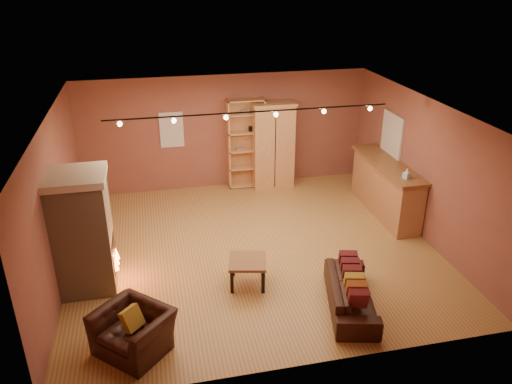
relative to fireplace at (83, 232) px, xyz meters
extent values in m
plane|color=olive|center=(3.04, 0.60, -1.06)|extent=(7.00, 7.00, 0.00)
plane|color=brown|center=(3.04, 0.60, 1.74)|extent=(7.00, 7.00, 0.00)
cube|color=brown|center=(3.04, 3.85, 0.34)|extent=(7.00, 0.02, 2.80)
cube|color=brown|center=(-0.46, 0.60, 0.34)|extent=(0.02, 6.50, 2.80)
cube|color=brown|center=(6.54, 0.60, 0.34)|extent=(0.02, 6.50, 2.80)
cube|color=tan|center=(-0.01, 0.00, -0.06)|extent=(0.90, 0.90, 2.00)
cube|color=beige|center=(-0.01, 0.00, 1.00)|extent=(0.98, 0.98, 0.12)
cube|color=black|center=(0.40, 0.00, -0.46)|extent=(0.10, 0.65, 0.55)
cone|color=orange|center=(0.46, 0.00, -0.58)|extent=(0.10, 0.10, 0.22)
cube|color=silver|center=(1.74, 3.83, 0.49)|extent=(0.56, 0.04, 0.86)
cube|color=tan|center=(3.51, 3.83, 0.06)|extent=(0.91, 0.04, 2.23)
cube|color=tan|center=(3.08, 3.67, 0.06)|extent=(0.04, 0.36, 2.23)
cube|color=tan|center=(3.95, 3.67, 0.06)|extent=(0.04, 0.36, 2.23)
cube|color=gray|center=(3.36, 3.67, -0.07)|extent=(0.18, 0.12, 0.05)
cube|color=black|center=(3.64, 3.67, 0.43)|extent=(0.10, 0.10, 0.12)
cube|color=tan|center=(3.51, 3.67, -1.02)|extent=(0.91, 0.36, 0.04)
cube|color=tan|center=(3.51, 3.67, -0.55)|extent=(0.91, 0.36, 0.03)
cube|color=tan|center=(3.51, 3.67, -0.10)|extent=(0.91, 0.36, 0.03)
cube|color=tan|center=(3.51, 3.67, 0.36)|extent=(0.91, 0.36, 0.04)
cube|color=tan|center=(3.51, 3.67, 0.82)|extent=(0.91, 0.36, 0.04)
cube|color=tan|center=(3.51, 3.67, 1.15)|extent=(0.91, 0.36, 0.04)
cube|color=tan|center=(4.17, 3.58, -0.02)|extent=(1.00, 0.54, 2.09)
cube|color=brown|center=(4.17, 3.31, -0.02)|extent=(0.02, 0.01, 1.99)
cube|color=tan|center=(4.17, 3.58, 1.06)|extent=(1.06, 0.60, 0.06)
cube|color=#AD784F|center=(6.24, 1.50, -0.48)|extent=(0.55, 2.42, 1.15)
cube|color=brown|center=(6.24, 1.50, 0.12)|extent=(0.67, 2.54, 0.06)
cube|color=#93CAEC|center=(6.19, 0.63, 0.22)|extent=(0.17, 0.17, 0.13)
cone|color=white|center=(6.19, 0.63, 0.34)|extent=(0.08, 0.08, 0.10)
cube|color=silver|center=(6.51, 2.00, 0.59)|extent=(0.05, 0.90, 1.00)
imported|color=black|center=(4.19, -1.55, -0.72)|extent=(0.92, 1.84, 0.69)
cube|color=#5A1B1F|center=(4.06, -2.08, -0.49)|extent=(0.35, 0.29, 0.36)
cube|color=#95471D|center=(4.11, -1.87, -0.49)|extent=(0.35, 0.29, 0.36)
cube|color=#A28529|center=(4.17, -1.65, -0.49)|extent=(0.35, 0.29, 0.36)
cube|color=#5A1B1F|center=(4.22, -1.44, -0.49)|extent=(0.35, 0.29, 0.36)
cube|color=#5A1B1F|center=(4.27, -1.23, -0.49)|extent=(0.35, 0.29, 0.36)
cube|color=#5A1B1F|center=(4.32, -1.01, -0.49)|extent=(0.35, 0.29, 0.36)
imported|color=black|center=(0.75, -1.80, -0.62)|extent=(1.18, 1.17, 0.88)
cube|color=#A28529|center=(0.75, -1.80, -0.51)|extent=(0.38, 0.38, 0.34)
cube|color=brown|center=(2.68, -0.55, -0.60)|extent=(0.76, 0.76, 0.05)
cube|color=black|center=(2.42, -0.81, -0.85)|extent=(0.05, 0.05, 0.42)
cube|color=black|center=(2.95, -0.81, -0.85)|extent=(0.05, 0.05, 0.42)
cube|color=black|center=(2.42, -0.28, -0.85)|extent=(0.05, 0.05, 0.42)
cube|color=black|center=(2.95, -0.28, -0.85)|extent=(0.05, 0.05, 0.42)
cylinder|color=black|center=(3.04, 0.80, 1.66)|extent=(5.20, 0.03, 0.03)
sphere|color=#FFD88C|center=(0.74, 0.80, 1.59)|extent=(0.09, 0.09, 0.09)
sphere|color=#FFD88C|center=(1.66, 0.80, 1.59)|extent=(0.09, 0.09, 0.09)
sphere|color=#FFD88C|center=(2.58, 0.80, 1.59)|extent=(0.09, 0.09, 0.09)
sphere|color=#FFD88C|center=(3.50, 0.80, 1.59)|extent=(0.09, 0.09, 0.09)
sphere|color=#FFD88C|center=(4.42, 0.80, 1.59)|extent=(0.09, 0.09, 0.09)
sphere|color=#FFD88C|center=(5.34, 0.80, 1.59)|extent=(0.09, 0.09, 0.09)
camera|label=1|loc=(1.24, -7.74, 4.06)|focal=35.00mm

